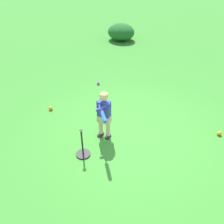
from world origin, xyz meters
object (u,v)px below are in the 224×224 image
child_batter (104,112)px  play_ball_far_right (51,108)px  play_ball_by_bucket (219,133)px  batting_tee (83,151)px  play_ball_center_lawn (98,83)px

child_batter → play_ball_far_right: (-1.69, 0.13, -0.60)m
child_batter → play_ball_by_bucket: size_ratio=11.24×
play_ball_far_right → batting_tee: bearing=-25.9°
play_ball_center_lawn → batting_tee: bearing=-61.0°
play_ball_center_lawn → play_ball_far_right: play_ball_far_right is taller
play_ball_far_right → play_ball_by_bucket: bearing=18.3°
play_ball_far_right → batting_tee: 1.82m
play_ball_far_right → play_ball_by_bucket: play_ball_far_right is taller
play_ball_far_right → batting_tee: size_ratio=0.16×
child_batter → play_ball_far_right: bearing=175.7°
play_ball_center_lawn → play_ball_by_bucket: size_ratio=0.85×
play_ball_far_right → play_ball_center_lawn: bearing=81.6°
play_ball_far_right → child_batter: bearing=-4.3°
child_batter → play_ball_center_lawn: 2.41m
play_ball_center_lawn → play_ball_far_right: bearing=-98.4°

